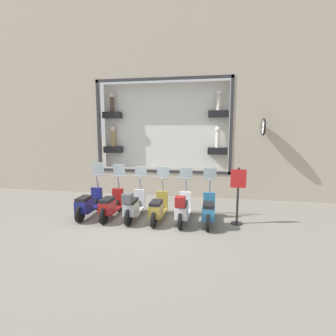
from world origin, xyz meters
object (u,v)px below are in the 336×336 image
(scooter_silver_3, at_px, (133,206))
(scooter_red_4, at_px, (111,205))
(shop_sign_post, at_px, (238,194))
(scooter_teal_0, at_px, (209,210))
(scooter_olive_2, at_px, (158,208))
(scooter_navy_5, at_px, (88,204))
(scooter_white_1, at_px, (183,208))

(scooter_silver_3, relative_size, scooter_red_4, 1.00)
(scooter_red_4, bearing_deg, shop_sign_post, -87.28)
(scooter_teal_0, relative_size, scooter_red_4, 1.00)
(scooter_silver_3, bearing_deg, shop_sign_post, -85.51)
(scooter_teal_0, bearing_deg, scooter_olive_2, 90.08)
(scooter_navy_5, bearing_deg, scooter_white_1, -91.26)
(scooter_teal_0, relative_size, shop_sign_post, 1.05)
(scooter_red_4, bearing_deg, scooter_white_1, -91.64)
(scooter_red_4, xyz_separation_m, scooter_navy_5, (0.00, 0.78, 0.00))
(scooter_silver_3, height_order, scooter_navy_5, scooter_navy_5)
(scooter_olive_2, bearing_deg, scooter_red_4, 89.83)
(scooter_white_1, distance_m, scooter_olive_2, 0.78)
(scooter_teal_0, xyz_separation_m, shop_sign_post, (0.19, -0.85, 0.50))
(scooter_teal_0, distance_m, scooter_silver_3, 2.33)
(scooter_olive_2, xyz_separation_m, shop_sign_post, (0.19, -2.40, 0.51))
(scooter_white_1, bearing_deg, shop_sign_post, -81.10)
(scooter_navy_5, distance_m, shop_sign_post, 4.75)
(scooter_teal_0, distance_m, scooter_white_1, 0.78)
(scooter_silver_3, bearing_deg, scooter_teal_0, -88.53)
(scooter_white_1, distance_m, scooter_silver_3, 1.55)
(scooter_white_1, height_order, scooter_red_4, scooter_red_4)
(scooter_silver_3, xyz_separation_m, scooter_navy_5, (0.06, 1.55, -0.04))
(scooter_white_1, height_order, shop_sign_post, shop_sign_post)
(scooter_silver_3, height_order, shop_sign_post, shop_sign_post)
(shop_sign_post, bearing_deg, scooter_navy_5, 92.25)
(scooter_teal_0, height_order, scooter_silver_3, scooter_teal_0)
(scooter_silver_3, distance_m, scooter_navy_5, 1.55)
(scooter_silver_3, height_order, scooter_red_4, scooter_red_4)
(scooter_olive_2, height_order, shop_sign_post, shop_sign_post)
(scooter_white_1, bearing_deg, scooter_navy_5, 88.74)
(scooter_olive_2, xyz_separation_m, scooter_silver_3, (-0.06, 0.78, 0.05))
(scooter_teal_0, xyz_separation_m, scooter_red_4, (0.00, 3.10, 0.01))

